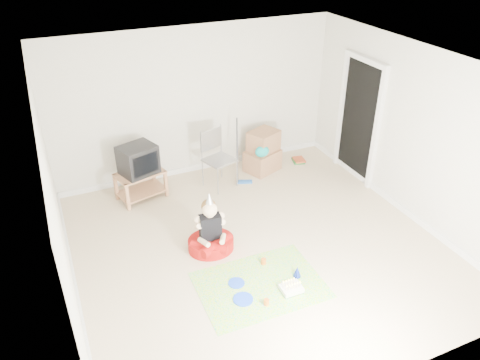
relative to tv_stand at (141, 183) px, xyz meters
name	(u,v)px	position (x,y,z in m)	size (l,w,h in m)	color
ground	(258,246)	(1.20, -1.95, -0.28)	(5.00, 5.00, 0.00)	beige
doorway_recess	(359,122)	(3.68, -0.75, 0.75)	(0.02, 0.90, 2.05)	black
tv_stand	(141,183)	(0.00, 0.00, 0.00)	(0.85, 0.65, 0.47)	#AA724D
crt_tv	(138,160)	(0.00, 0.00, 0.43)	(0.55, 0.45, 0.47)	black
folding_chair	(219,160)	(1.33, -0.17, 0.22)	(0.58, 0.57, 1.03)	#99999F
cardboard_boxes	(263,152)	(2.26, 0.05, 0.08)	(0.71, 0.65, 0.75)	#A0704D
floor_mop	(244,169)	(1.76, -0.24, -0.02)	(0.29, 0.35, 1.11)	#235CB3
book_pile	(299,160)	(3.04, 0.06, -0.25)	(0.27, 0.31, 0.06)	#236A2D
seated_woman	(211,237)	(0.56, -1.75, -0.08)	(0.72, 0.72, 0.93)	#A8130F
party_mat	(260,285)	(0.87, -2.69, -0.28)	(1.58, 1.15, 0.01)	#F73487
birthday_cake	(291,289)	(1.18, -2.95, -0.24)	(0.27, 0.22, 0.14)	white
blue_plate_near	(236,283)	(0.61, -2.54, -0.27)	(0.21, 0.21, 0.01)	blue
blue_plate_far	(243,299)	(0.57, -2.84, -0.27)	(0.25, 0.25, 0.01)	blue
orange_cup_near	(264,261)	(1.10, -2.34, -0.23)	(0.07, 0.07, 0.08)	#D46117
orange_cup_far	(266,302)	(0.79, -3.03, -0.24)	(0.07, 0.07, 0.08)	#D46117
blue_party_hat	(297,272)	(1.39, -2.74, -0.19)	(0.11, 0.11, 0.16)	#16299E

